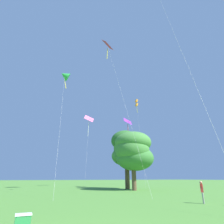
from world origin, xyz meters
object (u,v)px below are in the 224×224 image
person_far_back (202,190)px  tree_right_cluster (126,149)px  kite_orange_box (137,103)px  tree_left_oak (133,151)px  kite_purple_streamer (128,125)px  picnic_cooler (23,220)px  kite_pink_low (89,123)px  kite_red_high (108,49)px  kite_green_small (65,76)px

person_far_back → tree_right_cluster: 20.49m
kite_orange_box → tree_left_oak: bearing=-131.2°
kite_orange_box → kite_purple_streamer: size_ratio=1.28×
kite_purple_streamer → picnic_cooler: size_ratio=23.06×
kite_pink_low → tree_left_oak: bearing=-82.6°
kite_pink_low → person_far_back: (-1.64, -31.80, -13.72)m
tree_left_oak → kite_red_high: bearing=178.9°
tree_left_oak → picnic_cooler: 23.75m
tree_right_cluster → tree_left_oak: size_ratio=1.14×
person_far_back → picnic_cooler: 12.05m
kite_pink_low → person_far_back: kite_pink_low is taller
kite_orange_box → tree_right_cluster: (-3.57, -1.37, -9.99)m
kite_red_high → picnic_cooler: kite_red_high is taller
tree_right_cluster → person_far_back: bearing=-104.1°
kite_pink_low → person_far_back: size_ratio=10.94×
tree_left_oak → picnic_cooler: (-15.72, -16.88, -5.64)m
kite_red_high → tree_right_cluster: 18.57m
tree_right_cluster → picnic_cooler: size_ratio=16.85×
kite_pink_low → tree_left_oak: (2.17, -16.58, -8.78)m
picnic_cooler → kite_purple_streamer: bearing=51.3°
kite_orange_box → kite_pink_low: size_ratio=1.05×
kite_green_small → kite_red_high: (7.01, -1.32, 6.73)m
kite_green_small → tree_left_oak: (11.58, -1.41, -11.51)m
kite_green_small → kite_purple_streamer: bearing=19.3°
kite_red_high → picnic_cooler: bearing=-123.3°
tree_right_cluster → tree_left_oak: bearing=-104.2°
kite_red_high → tree_right_cluster: bearing=34.0°
kite_pink_low → tree_right_cluster: bearing=-76.2°
picnic_cooler → kite_orange_box: bearing=47.5°
kite_purple_streamer → kite_green_small: bearing=-160.7°
kite_purple_streamer → tree_left_oak: (-3.01, -6.53, -6.27)m
person_far_back → picnic_cooler: bearing=-172.1°
kite_orange_box → person_far_back: size_ratio=11.53×
kite_green_small → kite_red_high: kite_red_high is taller
kite_orange_box → kite_red_high: 12.76m
kite_pink_low → tree_right_cluster: size_ratio=1.66×
kite_purple_streamer → picnic_cooler: 32.26m
picnic_cooler → tree_right_cluster: bearing=51.1°
kite_green_small → tree_left_oak: bearing=-6.9°
kite_red_high → kite_purple_streamer: kite_red_high is taller
kite_green_small → kite_red_high: bearing=-10.7°
kite_green_small → picnic_cooler: kite_green_small is taller
kite_red_high → person_far_back: (0.76, -15.30, -23.18)m
kite_orange_box → tree_right_cluster: size_ratio=1.75×
kite_orange_box → picnic_cooler: (-20.26, -22.08, -16.54)m
kite_red_high → kite_orange_box: bearing=29.3°
kite_red_high → kite_pink_low: bearing=81.7°
kite_green_small → kite_purple_streamer: (14.59, 5.12, -5.24)m
kite_red_high → kite_purple_streamer: 15.56m
kite_purple_streamer → person_far_back: (-6.82, -21.74, -11.21)m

